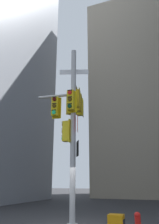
% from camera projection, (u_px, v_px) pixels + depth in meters
% --- Properties ---
extents(building_mid_block, '(15.43, 15.43, 28.67)m').
position_uv_depth(building_mid_block, '(149.00, 100.00, 35.11)').
color(building_mid_block, tan).
rests_on(building_mid_block, ground).
extents(signal_pole_assembly, '(2.53, 3.33, 8.69)m').
position_uv_depth(signal_pole_assembly, '(72.00, 115.00, 11.41)').
color(signal_pole_assembly, '#B2B2B5').
rests_on(signal_pole_assembly, ground).
extents(fire_hydrant, '(0.33, 0.23, 0.81)m').
position_uv_depth(fire_hydrant, '(138.00, 223.00, 7.98)').
color(fire_hydrant, red).
rests_on(fire_hydrant, ground).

